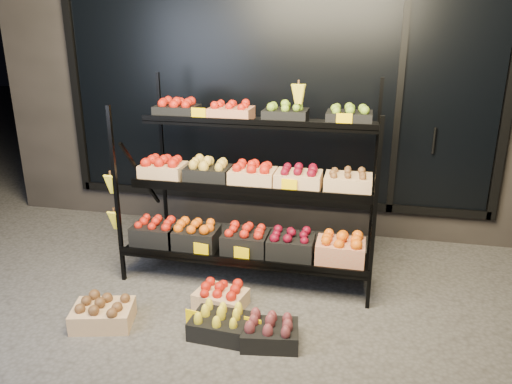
% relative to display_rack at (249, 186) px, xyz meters
% --- Properties ---
extents(ground, '(24.00, 24.00, 0.00)m').
position_rel_display_rack_xyz_m(ground, '(0.01, -0.60, -0.79)').
color(ground, '#514F4C').
rests_on(ground, ground).
extents(building, '(6.00, 2.08, 3.50)m').
position_rel_display_rack_xyz_m(building, '(0.01, 1.99, 0.96)').
color(building, '#2D2826').
rests_on(building, ground).
extents(display_rack, '(2.18, 1.02, 1.74)m').
position_rel_display_rack_xyz_m(display_rack, '(0.00, 0.00, 0.00)').
color(display_rack, black).
rests_on(display_rack, ground).
extents(tag_floor_a, '(0.13, 0.01, 0.12)m').
position_rel_display_rack_xyz_m(tag_floor_a, '(-0.17, -1.00, -0.73)').
color(tag_floor_a, '#FFCD00').
rests_on(tag_floor_a, ground).
extents(tag_floor_b, '(0.13, 0.01, 0.12)m').
position_rel_display_rack_xyz_m(tag_floor_b, '(0.26, -1.00, -0.73)').
color(tag_floor_b, '#FFCD00').
rests_on(tag_floor_b, ground).
extents(floor_crate_left, '(0.49, 0.41, 0.21)m').
position_rel_display_rack_xyz_m(floor_crate_left, '(-0.85, -1.07, -0.69)').
color(floor_crate_left, '#DEB180').
rests_on(floor_crate_left, ground).
extents(floor_crate_midleft, '(0.42, 0.32, 0.20)m').
position_rel_display_rack_xyz_m(floor_crate_midleft, '(0.02, -1.01, -0.69)').
color(floor_crate_midleft, black).
rests_on(floor_crate_midleft, ground).
extents(floor_crate_midright, '(0.42, 0.34, 0.19)m').
position_rel_display_rack_xyz_m(floor_crate_midright, '(-0.08, -0.65, -0.70)').
color(floor_crate_midright, '#DEB180').
rests_on(floor_crate_midright, ground).
extents(floor_crate_right, '(0.43, 0.34, 0.20)m').
position_rel_display_rack_xyz_m(floor_crate_right, '(0.39, -1.03, -0.69)').
color(floor_crate_right, black).
rests_on(floor_crate_right, ground).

